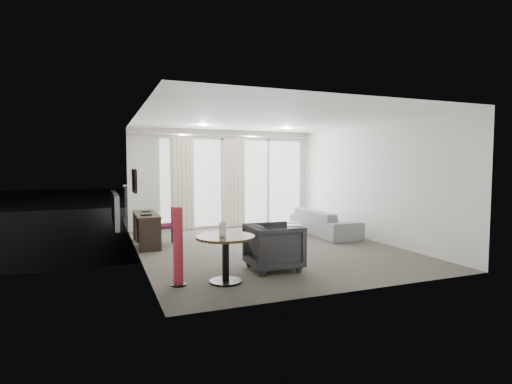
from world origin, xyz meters
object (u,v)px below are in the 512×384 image
object	(u,v)px
round_table	(226,259)
sofa	(324,222)
tub_armchair	(274,247)
rattan_chair_b	(258,205)
red_lamp	(178,247)
rattan_chair_a	(228,204)
desk_chair	(166,227)
coffee_table	(286,230)
desk	(146,230)

from	to	relation	value
round_table	sofa	bearing A→B (deg)	40.15
tub_armchair	rattan_chair_b	size ratio (longest dim) A/B	1.09
red_lamp	rattan_chair_a	size ratio (longest dim) A/B	1.26
desk_chair	coffee_table	bearing A→B (deg)	-4.91
coffee_table	rattan_chair_b	world-z (taller)	rattan_chair_b
desk	rattan_chair_a	distance (m)	4.47
red_lamp	rattan_chair_b	size ratio (longest dim) A/B	1.46
round_table	coffee_table	size ratio (longest dim) A/B	1.20
round_table	sofa	size ratio (longest dim) A/B	0.41
desk_chair	red_lamp	world-z (taller)	red_lamp
rattan_chair_a	rattan_chair_b	xyz separation A→B (m)	(0.98, -0.07, -0.06)
red_lamp	sofa	xyz separation A→B (m)	(4.01, 2.72, -0.25)
tub_armchair	red_lamp	bearing A→B (deg)	101.41
desk	rattan_chair_b	distance (m)	5.12
desk	tub_armchair	distance (m)	3.22
sofa	rattan_chair_a	bearing A→B (deg)	18.33
round_table	red_lamp	distance (m)	0.70
round_table	rattan_chair_a	world-z (taller)	rattan_chair_a
red_lamp	round_table	bearing A→B (deg)	-8.90
desk_chair	round_table	bearing A→B (deg)	-86.40
desk	coffee_table	bearing A→B (deg)	-3.40
tub_armchair	coffee_table	xyz separation A→B (m)	(1.44, 2.55, -0.22)
coffee_table	desk	bearing A→B (deg)	176.60
desk	rattan_chair_b	size ratio (longest dim) A/B	1.90
tub_armchair	sofa	bearing A→B (deg)	-43.42
coffee_table	rattan_chair_a	xyz separation A→B (m)	(-0.26, 3.61, 0.28)
desk_chair	red_lamp	bearing A→B (deg)	-99.13
desk_chair	sofa	xyz separation A→B (m)	(3.73, -0.18, -0.09)
coffee_table	rattan_chair_b	size ratio (longest dim) A/B	0.94
red_lamp	coffee_table	xyz separation A→B (m)	(3.03, 2.84, -0.39)
tub_armchair	sofa	xyz separation A→B (m)	(2.41, 2.44, -0.07)
red_lamp	rattan_chair_a	world-z (taller)	red_lamp
red_lamp	tub_armchair	world-z (taller)	red_lamp
desk_chair	tub_armchair	xyz separation A→B (m)	(1.31, -2.61, -0.02)
coffee_table	red_lamp	bearing A→B (deg)	-136.95
rattan_chair_b	round_table	bearing A→B (deg)	-109.95
red_lamp	coffee_table	size ratio (longest dim) A/B	1.56
coffee_table	rattan_chair_a	distance (m)	3.63
coffee_table	sofa	world-z (taller)	sofa
tub_armchair	round_table	bearing A→B (deg)	113.83
rattan_chair_b	red_lamp	bearing A→B (deg)	-114.91
round_table	red_lamp	size ratio (longest dim) A/B	0.77
desk_chair	coffee_table	size ratio (longest dim) A/B	1.12
coffee_table	rattan_chair_a	bearing A→B (deg)	94.16
sofa	rattan_chair_b	xyz separation A→B (m)	(-0.25, 3.66, 0.07)
round_table	rattan_chair_a	size ratio (longest dim) A/B	0.97
desk	rattan_chair_a	xyz separation A→B (m)	(2.88, 3.42, 0.10)
round_table	rattan_chair_a	distance (m)	6.88
rattan_chair_b	desk	bearing A→B (deg)	-133.44
rattan_chair_b	sofa	bearing A→B (deg)	-80.50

